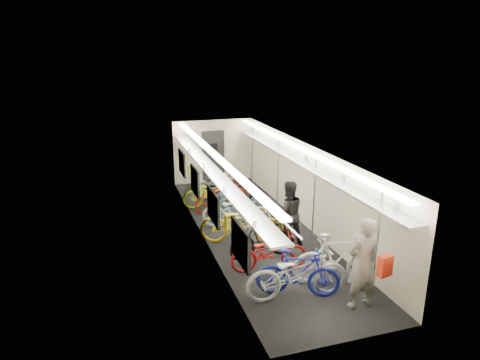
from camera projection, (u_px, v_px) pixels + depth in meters
train_car_shell at (236, 169)px, 12.13m from camera, size 10.00×10.00×10.00m
bicycle_0 at (297, 273)px, 8.65m from camera, size 2.19×0.90×1.12m
bicycle_1 at (298, 273)px, 8.74m from camera, size 1.79×1.12×1.04m
bicycle_2 at (269, 252)px, 9.77m from camera, size 1.85×0.84×0.94m
bicycle_3 at (263, 239)px, 10.36m from camera, size 1.72×0.54×1.02m
bicycle_4 at (241, 223)px, 11.15m from camera, size 2.31×1.47×1.15m
bicycle_5 at (256, 222)px, 11.47m from camera, size 1.64×0.98×0.95m
bicycle_6 at (237, 211)px, 12.15m from camera, size 2.07×1.32×1.03m
bicycle_7 at (231, 209)px, 12.36m from camera, size 1.70×0.66×1.00m
bicycle_8 at (222, 195)px, 13.47m from camera, size 2.03×1.16×1.01m
bicycle_9 at (228, 189)px, 14.15m from camera, size 1.66×0.98×0.97m
bicycle_10 at (212, 192)px, 13.77m from camera, size 1.93×0.69×1.01m
bicycle_11 at (337, 258)px, 9.24m from camera, size 2.01×0.96×1.16m
bicycle_12 at (219, 182)px, 14.71m from camera, size 2.11×0.98×1.07m
passenger_near at (363, 263)px, 8.25m from camera, size 0.72×0.50×1.89m
passenger_mid at (288, 214)px, 10.96m from camera, size 0.89×0.71×1.75m
backpack at (385, 266)px, 7.46m from camera, size 0.28×0.19×0.38m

